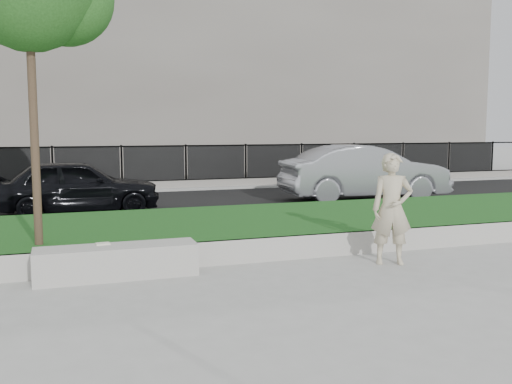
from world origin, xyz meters
name	(u,v)px	position (x,y,z in m)	size (l,w,h in m)	color
ground	(250,281)	(0.00, 0.00, 0.00)	(90.00, 90.00, 0.00)	gray
grass_bank	(201,231)	(0.00, 3.00, 0.20)	(34.00, 4.00, 0.40)	#0E3A13
grass_kerb	(229,252)	(0.00, 1.04, 0.20)	(34.00, 0.08, 0.40)	#9C9A92
street	(156,204)	(0.00, 8.50, 0.02)	(34.00, 7.00, 0.04)	black
far_pavement	(137,187)	(0.00, 13.00, 0.06)	(34.00, 3.00, 0.12)	gray
iron_fence	(140,176)	(0.00, 12.00, 0.54)	(32.00, 0.30, 1.50)	slate
building_facade	(115,67)	(0.00, 20.00, 5.00)	(34.00, 10.00, 10.00)	#645E58
stone_bench	(117,262)	(-1.80, 0.80, 0.24)	(2.34, 0.58, 0.48)	#9C9A92
man	(392,209)	(2.50, 0.25, 0.90)	(0.66, 0.43, 1.80)	#BCB091
book	(103,244)	(-1.98, 0.96, 0.49)	(0.20, 0.14, 0.02)	silver
car_dark	(77,186)	(-2.18, 7.31, 0.74)	(1.64, 4.09, 1.39)	black
car_silver	(364,172)	(6.07, 7.43, 0.86)	(1.74, 4.99, 1.64)	gray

